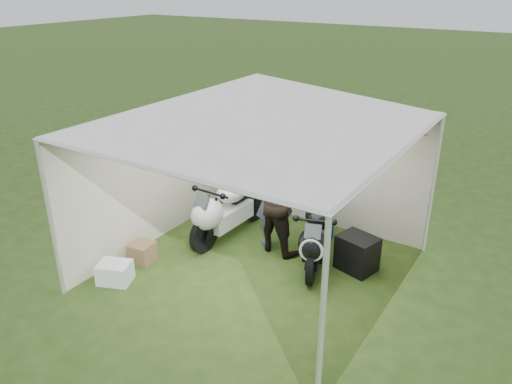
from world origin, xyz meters
TOP-DOWN VIEW (x-y plane):
  - ground at (0.00, 0.00)m, footprint 80.00×80.00m
  - canopy_tent at (-0.00, 0.03)m, footprint 5.66×5.66m
  - motorcycle_white at (-1.00, 0.63)m, footprint 0.51×2.06m
  - motorcycle_black at (0.67, 0.68)m, footprint 0.89×1.89m
  - paddock_stand at (0.38, 1.53)m, footprint 0.42×0.33m
  - person_dark_jacket at (-0.06, 0.75)m, footprint 0.96×0.80m
  - person_blue_jacket at (-0.20, 0.84)m, footprint 0.75×0.75m
  - equipment_box at (1.28, 0.85)m, footprint 0.66×0.58m
  - crate_0 at (-1.59, -1.39)m, footprint 0.57×0.51m
  - crate_1 at (-1.68, -0.74)m, footprint 0.39×0.39m

SIDE VIEW (x-z plane):
  - ground at x=0.00m, z-range 0.00..0.00m
  - paddock_stand at x=0.38m, z-range 0.00..0.27m
  - crate_0 at x=-1.59m, z-range 0.00..0.31m
  - crate_1 at x=-1.68m, z-range 0.00..0.31m
  - equipment_box at x=1.28m, z-range 0.00..0.56m
  - motorcycle_black at x=0.67m, z-range 0.06..1.02m
  - motorcycle_white at x=-1.00m, z-range 0.06..1.07m
  - person_blue_jacket at x=-0.20m, z-range 0.00..1.76m
  - person_dark_jacket at x=-0.06m, z-range 0.00..1.79m
  - canopy_tent at x=0.00m, z-range 1.08..4.08m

